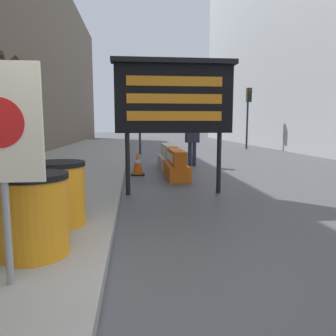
{
  "coord_description": "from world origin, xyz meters",
  "views": [
    {
      "loc": [
        0.3,
        -2.71,
        1.53
      ],
      "look_at": [
        0.97,
        3.79,
        0.65
      ],
      "focal_mm": 35.0,
      "sensor_mm": 36.0,
      "label": 1
    }
  ],
  "objects_px": {
    "traffic_light_far_side": "(248,105)",
    "pedestrian_worker": "(192,137)",
    "warning_sign": "(0,136)",
    "message_board": "(174,98)",
    "jersey_barrier_orange_far": "(176,166)",
    "traffic_light_near_curb": "(140,101)",
    "traffic_cone_near": "(138,164)",
    "jersey_barrier_cream": "(169,158)",
    "barrel_drum_foreground": "(34,214)",
    "barrel_drum_middle": "(59,193)"
  },
  "relations": [
    {
      "from": "message_board",
      "to": "traffic_cone_near",
      "type": "height_order",
      "value": "message_board"
    },
    {
      "from": "jersey_barrier_orange_far",
      "to": "pedestrian_worker",
      "type": "distance_m",
      "value": 2.89
    },
    {
      "from": "jersey_barrier_orange_far",
      "to": "traffic_light_far_side",
      "type": "bearing_deg",
      "value": 61.26
    },
    {
      "from": "jersey_barrier_cream",
      "to": "pedestrian_worker",
      "type": "bearing_deg",
      "value": 31.22
    },
    {
      "from": "barrel_drum_foreground",
      "to": "warning_sign",
      "type": "xyz_separation_m",
      "value": [
        -0.03,
        -0.67,
        0.85
      ]
    },
    {
      "from": "message_board",
      "to": "traffic_light_near_curb",
      "type": "bearing_deg",
      "value": 93.18
    },
    {
      "from": "jersey_barrier_cream",
      "to": "pedestrian_worker",
      "type": "xyz_separation_m",
      "value": [
        0.92,
        0.56,
        0.69
      ]
    },
    {
      "from": "barrel_drum_foreground",
      "to": "jersey_barrier_orange_far",
      "type": "xyz_separation_m",
      "value": [
        2.26,
        5.67,
        -0.23
      ]
    },
    {
      "from": "traffic_cone_near",
      "to": "pedestrian_worker",
      "type": "distance_m",
      "value": 2.91
    },
    {
      "from": "warning_sign",
      "to": "traffic_light_near_curb",
      "type": "bearing_deg",
      "value": 84.34
    },
    {
      "from": "traffic_light_far_side",
      "to": "pedestrian_worker",
      "type": "distance_m",
      "value": 9.46
    },
    {
      "from": "traffic_light_far_side",
      "to": "message_board",
      "type": "bearing_deg",
      "value": -115.78
    },
    {
      "from": "barrel_drum_foreground",
      "to": "jersey_barrier_orange_far",
      "type": "relative_size",
      "value": 0.51
    },
    {
      "from": "traffic_cone_near",
      "to": "warning_sign",
      "type": "bearing_deg",
      "value": -99.64
    },
    {
      "from": "jersey_barrier_cream",
      "to": "traffic_light_near_curb",
      "type": "xyz_separation_m",
      "value": [
        -0.88,
        5.72,
        2.35
      ]
    },
    {
      "from": "traffic_light_near_curb",
      "to": "jersey_barrier_orange_far",
      "type": "bearing_deg",
      "value": -83.58
    },
    {
      "from": "jersey_barrier_cream",
      "to": "traffic_cone_near",
      "type": "distance_m",
      "value": 1.79
    },
    {
      "from": "barrel_drum_middle",
      "to": "pedestrian_worker",
      "type": "distance_m",
      "value": 7.93
    },
    {
      "from": "barrel_drum_foreground",
      "to": "jersey_barrier_orange_far",
      "type": "distance_m",
      "value": 6.1
    },
    {
      "from": "barrel_drum_middle",
      "to": "pedestrian_worker",
      "type": "relative_size",
      "value": 0.49
    },
    {
      "from": "warning_sign",
      "to": "jersey_barrier_orange_far",
      "type": "height_order",
      "value": "warning_sign"
    },
    {
      "from": "jersey_barrier_orange_far",
      "to": "jersey_barrier_cream",
      "type": "height_order",
      "value": "jersey_barrier_cream"
    },
    {
      "from": "jersey_barrier_orange_far",
      "to": "traffic_light_near_curb",
      "type": "relative_size",
      "value": 0.47
    },
    {
      "from": "message_board",
      "to": "jersey_barrier_orange_far",
      "type": "height_order",
      "value": "message_board"
    },
    {
      "from": "traffic_light_near_curb",
      "to": "pedestrian_worker",
      "type": "xyz_separation_m",
      "value": [
        1.8,
        -5.16,
        -1.66
      ]
    },
    {
      "from": "jersey_barrier_orange_far",
      "to": "traffic_cone_near",
      "type": "relative_size",
      "value": 2.42
    },
    {
      "from": "warning_sign",
      "to": "traffic_light_near_curb",
      "type": "relative_size",
      "value": 0.51
    },
    {
      "from": "traffic_light_far_side",
      "to": "traffic_cone_near",
      "type": "bearing_deg",
      "value": -124.82
    },
    {
      "from": "traffic_light_far_side",
      "to": "pedestrian_worker",
      "type": "xyz_separation_m",
      "value": [
        -4.88,
        -7.94,
        -1.64
      ]
    },
    {
      "from": "jersey_barrier_orange_far",
      "to": "traffic_light_far_side",
      "type": "height_order",
      "value": "traffic_light_far_side"
    },
    {
      "from": "barrel_drum_foreground",
      "to": "message_board",
      "type": "xyz_separation_m",
      "value": [
        1.93,
        3.55,
        1.51
      ]
    },
    {
      "from": "pedestrian_worker",
      "to": "barrel_drum_foreground",
      "type": "bearing_deg",
      "value": 60.45
    },
    {
      "from": "jersey_barrier_orange_far",
      "to": "jersey_barrier_cream",
      "type": "bearing_deg",
      "value": 90.0
    },
    {
      "from": "traffic_light_near_curb",
      "to": "traffic_light_far_side",
      "type": "relative_size",
      "value": 1.01
    },
    {
      "from": "barrel_drum_foreground",
      "to": "traffic_light_near_curb",
      "type": "xyz_separation_m",
      "value": [
        1.38,
        13.48,
        2.13
      ]
    },
    {
      "from": "jersey_barrier_orange_far",
      "to": "jersey_barrier_cream",
      "type": "distance_m",
      "value": 2.09
    },
    {
      "from": "barrel_drum_foreground",
      "to": "traffic_cone_near",
      "type": "height_order",
      "value": "barrel_drum_foreground"
    },
    {
      "from": "barrel_drum_foreground",
      "to": "traffic_light_far_side",
      "type": "bearing_deg",
      "value": 63.62
    },
    {
      "from": "traffic_light_near_curb",
      "to": "barrel_drum_middle",
      "type": "bearing_deg",
      "value": -96.22
    },
    {
      "from": "jersey_barrier_orange_far",
      "to": "barrel_drum_middle",
      "type": "bearing_deg",
      "value": -115.86
    },
    {
      "from": "barrel_drum_middle",
      "to": "warning_sign",
      "type": "bearing_deg",
      "value": -91.6
    },
    {
      "from": "barrel_drum_foreground",
      "to": "traffic_cone_near",
      "type": "xyz_separation_m",
      "value": [
        1.16,
        6.34,
        -0.23
      ]
    },
    {
      "from": "traffic_light_near_curb",
      "to": "traffic_light_far_side",
      "type": "height_order",
      "value": "traffic_light_near_curb"
    },
    {
      "from": "barrel_drum_middle",
      "to": "message_board",
      "type": "distance_m",
      "value": 3.48
    },
    {
      "from": "barrel_drum_middle",
      "to": "traffic_cone_near",
      "type": "distance_m",
      "value": 5.41
    },
    {
      "from": "warning_sign",
      "to": "message_board",
      "type": "xyz_separation_m",
      "value": [
        1.95,
        4.22,
        0.66
      ]
    },
    {
      "from": "warning_sign",
      "to": "traffic_cone_near",
      "type": "xyz_separation_m",
      "value": [
        1.19,
        7.0,
        -1.08
      ]
    },
    {
      "from": "barrel_drum_foreground",
      "to": "jersey_barrier_orange_far",
      "type": "height_order",
      "value": "barrel_drum_foreground"
    },
    {
      "from": "barrel_drum_foreground",
      "to": "traffic_cone_near",
      "type": "bearing_deg",
      "value": 79.59
    },
    {
      "from": "message_board",
      "to": "jersey_barrier_cream",
      "type": "distance_m",
      "value": 4.55
    }
  ]
}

